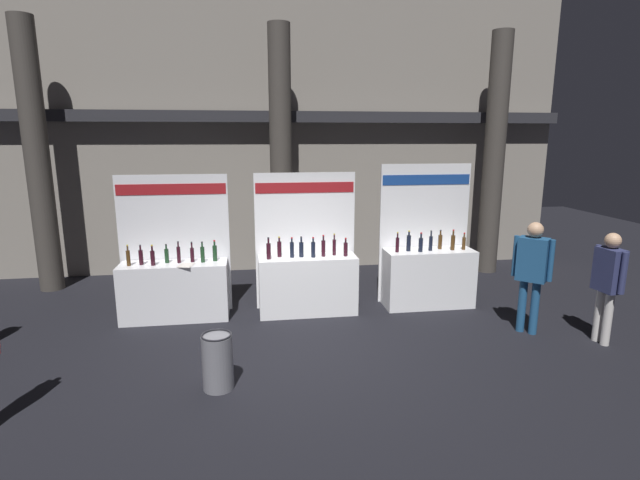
{
  "coord_description": "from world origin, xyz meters",
  "views": [
    {
      "loc": [
        -0.66,
        -6.34,
        3.04
      ],
      "look_at": [
        0.42,
        1.06,
        1.43
      ],
      "focal_mm": 27.15,
      "sensor_mm": 36.0,
      "label": 1
    }
  ],
  "objects_px": {
    "exhibitor_booth_1": "(307,278)",
    "visitor_2": "(608,278)",
    "trash_bin": "(218,361)",
    "exhibitor_booth_0": "(175,284)",
    "exhibitor_booth_2": "(428,271)",
    "visitor_3": "(532,267)"
  },
  "relations": [
    {
      "from": "exhibitor_booth_1",
      "to": "visitor_2",
      "type": "bearing_deg",
      "value": -24.85
    },
    {
      "from": "trash_bin",
      "to": "visitor_2",
      "type": "xyz_separation_m",
      "value": [
        5.6,
        0.54,
        0.65
      ]
    },
    {
      "from": "exhibitor_booth_0",
      "to": "exhibitor_booth_1",
      "type": "relative_size",
      "value": 0.99
    },
    {
      "from": "exhibitor_booth_1",
      "to": "exhibitor_booth_2",
      "type": "relative_size",
      "value": 0.95
    },
    {
      "from": "exhibitor_booth_2",
      "to": "exhibitor_booth_1",
      "type": "bearing_deg",
      "value": -178.92
    },
    {
      "from": "exhibitor_booth_0",
      "to": "exhibitor_booth_1",
      "type": "height_order",
      "value": "exhibitor_booth_1"
    },
    {
      "from": "exhibitor_booth_1",
      "to": "visitor_3",
      "type": "relative_size",
      "value": 1.37
    },
    {
      "from": "exhibitor_booth_0",
      "to": "exhibitor_booth_1",
      "type": "xyz_separation_m",
      "value": [
        2.25,
        -0.04,
        0.02
      ]
    },
    {
      "from": "exhibitor_booth_1",
      "to": "visitor_3",
      "type": "bearing_deg",
      "value": -23.23
    },
    {
      "from": "exhibitor_booth_0",
      "to": "trash_bin",
      "type": "xyz_separation_m",
      "value": [
        0.84,
        -2.52,
        -0.24
      ]
    },
    {
      "from": "exhibitor_booth_1",
      "to": "visitor_2",
      "type": "height_order",
      "value": "exhibitor_booth_1"
    },
    {
      "from": "exhibitor_booth_0",
      "to": "exhibitor_booth_2",
      "type": "height_order",
      "value": "exhibitor_booth_2"
    },
    {
      "from": "exhibitor_booth_1",
      "to": "visitor_2",
      "type": "distance_m",
      "value": 4.64
    },
    {
      "from": "exhibitor_booth_1",
      "to": "visitor_2",
      "type": "relative_size",
      "value": 1.44
    },
    {
      "from": "trash_bin",
      "to": "visitor_3",
      "type": "bearing_deg",
      "value": 12.68
    },
    {
      "from": "visitor_2",
      "to": "trash_bin",
      "type": "bearing_deg",
      "value": -89.93
    },
    {
      "from": "exhibitor_booth_2",
      "to": "visitor_3",
      "type": "bearing_deg",
      "value": -52.95
    },
    {
      "from": "exhibitor_booth_0",
      "to": "exhibitor_booth_2",
      "type": "xyz_separation_m",
      "value": [
        4.45,
        -0.0,
        0.04
      ]
    },
    {
      "from": "exhibitor_booth_2",
      "to": "visitor_2",
      "type": "xyz_separation_m",
      "value": [
        1.99,
        -1.98,
        0.37
      ]
    },
    {
      "from": "exhibitor_booth_2",
      "to": "visitor_3",
      "type": "height_order",
      "value": "exhibitor_booth_2"
    },
    {
      "from": "exhibitor_booth_1",
      "to": "trash_bin",
      "type": "bearing_deg",
      "value": -119.46
    },
    {
      "from": "exhibitor_booth_1",
      "to": "exhibitor_booth_2",
      "type": "distance_m",
      "value": 2.21
    }
  ]
}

